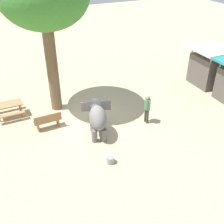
% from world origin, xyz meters
% --- Properties ---
extents(ground_plane, '(60.00, 60.00, 0.00)m').
position_xyz_m(ground_plane, '(0.00, 0.00, 0.00)').
color(ground_plane, tan).
extents(elephant, '(2.26, 1.62, 1.56)m').
position_xyz_m(elephant, '(0.92, 0.06, 0.99)').
color(elephant, slate).
rests_on(elephant, ground_plane).
extents(person_handler, '(0.51, 0.32, 1.62)m').
position_xyz_m(person_handler, '(1.08, 2.78, 0.95)').
color(person_handler, '#3F3833').
rests_on(person_handler, ground_plane).
extents(wooden_bench, '(0.46, 1.42, 0.88)m').
position_xyz_m(wooden_bench, '(-0.49, -2.13, 0.47)').
color(wooden_bench, olive).
rests_on(wooden_bench, ground_plane).
extents(picnic_table_near, '(1.52, 1.54, 0.78)m').
position_xyz_m(picnic_table_near, '(-2.53, -3.81, 0.59)').
color(picnic_table_near, '#9E7A51').
rests_on(picnic_table_near, ground_plane).
extents(market_stall_white, '(2.50, 2.50, 2.52)m').
position_xyz_m(market_stall_white, '(-1.33, 8.85, 1.14)').
color(market_stall_white, '#59514C').
rests_on(market_stall_white, ground_plane).
extents(feed_bucket, '(0.36, 0.36, 0.32)m').
position_xyz_m(feed_bucket, '(3.21, -0.26, 0.16)').
color(feed_bucket, gray).
rests_on(feed_bucket, ground_plane).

